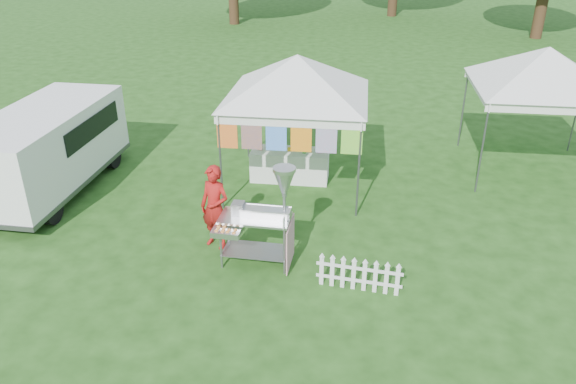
# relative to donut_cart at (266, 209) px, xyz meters

# --- Properties ---
(ground) EXTENTS (120.00, 120.00, 0.00)m
(ground) POSITION_rel_donut_cart_xyz_m (0.13, -0.06, -1.11)
(ground) COLOR #1C4213
(ground) RESTS_ON ground
(canopy_main) EXTENTS (4.24, 4.24, 3.45)m
(canopy_main) POSITION_rel_donut_cart_xyz_m (0.13, 3.43, 1.87)
(canopy_main) COLOR #59595E
(canopy_main) RESTS_ON ground
(canopy_right) EXTENTS (4.24, 4.24, 3.45)m
(canopy_right) POSITION_rel_donut_cart_xyz_m (5.63, 4.94, 1.88)
(canopy_right) COLOR #59595E
(canopy_right) RESTS_ON ground
(donut_cart) EXTENTS (1.39, 0.90, 1.89)m
(donut_cart) POSITION_rel_donut_cart_xyz_m (0.00, 0.00, 0.00)
(donut_cart) COLOR gray
(donut_cart) RESTS_ON ground
(vendor) EXTENTS (0.69, 0.58, 1.62)m
(vendor) POSITION_rel_donut_cart_xyz_m (-1.04, 0.51, -0.30)
(vendor) COLOR #A51614
(vendor) RESTS_ON ground
(cargo_van) EXTENTS (1.91, 4.54, 1.86)m
(cargo_van) POSITION_rel_donut_cart_xyz_m (-5.30, 2.46, -0.11)
(cargo_van) COLOR white
(cargo_van) RESTS_ON ground
(picket_fence) EXTENTS (1.43, 0.19, 0.56)m
(picket_fence) POSITION_rel_donut_cart_xyz_m (1.64, -0.56, -0.83)
(picket_fence) COLOR white
(picket_fence) RESTS_ON ground
(display_table) EXTENTS (1.80, 0.70, 0.72)m
(display_table) POSITION_rel_donut_cart_xyz_m (-0.05, 3.63, -0.76)
(display_table) COLOR white
(display_table) RESTS_ON ground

